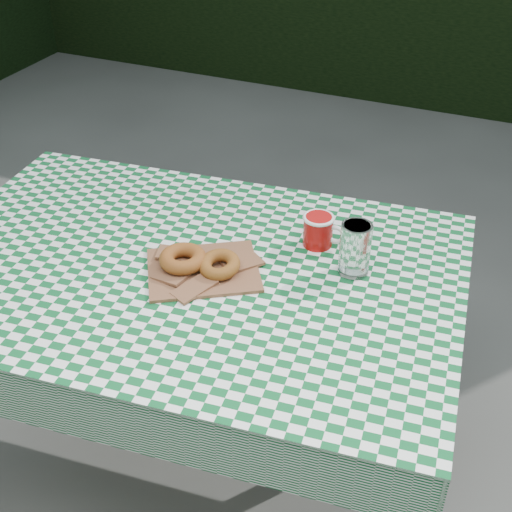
{
  "coord_description": "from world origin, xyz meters",
  "views": [
    {
      "loc": [
        0.6,
        -1.35,
        1.74
      ],
      "look_at": [
        0.07,
        -0.1,
        0.79
      ],
      "focal_mm": 48.19,
      "sensor_mm": 36.0,
      "label": 1
    }
  ],
  "objects_px": {
    "paper_bag": "(203,269)",
    "table": "(195,378)",
    "coffee_mug": "(318,231)",
    "drinking_glass": "(355,249)"
  },
  "relations": [
    {
      "from": "coffee_mug",
      "to": "table",
      "type": "bearing_deg",
      "value": -141.45
    },
    {
      "from": "table",
      "to": "drinking_glass",
      "type": "relative_size",
      "value": 9.84
    },
    {
      "from": "paper_bag",
      "to": "coffee_mug",
      "type": "xyz_separation_m",
      "value": [
        0.21,
        0.22,
        0.03
      ]
    },
    {
      "from": "drinking_glass",
      "to": "table",
      "type": "bearing_deg",
      "value": -160.3
    },
    {
      "from": "table",
      "to": "coffee_mug",
      "type": "height_order",
      "value": "coffee_mug"
    },
    {
      "from": "paper_bag",
      "to": "drinking_glass",
      "type": "bearing_deg",
      "value": 23.12
    },
    {
      "from": "table",
      "to": "paper_bag",
      "type": "xyz_separation_m",
      "value": [
        0.05,
        -0.01,
        0.39
      ]
    },
    {
      "from": "coffee_mug",
      "to": "drinking_glass",
      "type": "distance_m",
      "value": 0.14
    },
    {
      "from": "paper_bag",
      "to": "table",
      "type": "bearing_deg",
      "value": 173.66
    },
    {
      "from": "drinking_glass",
      "to": "paper_bag",
      "type": "bearing_deg",
      "value": -156.88
    }
  ]
}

